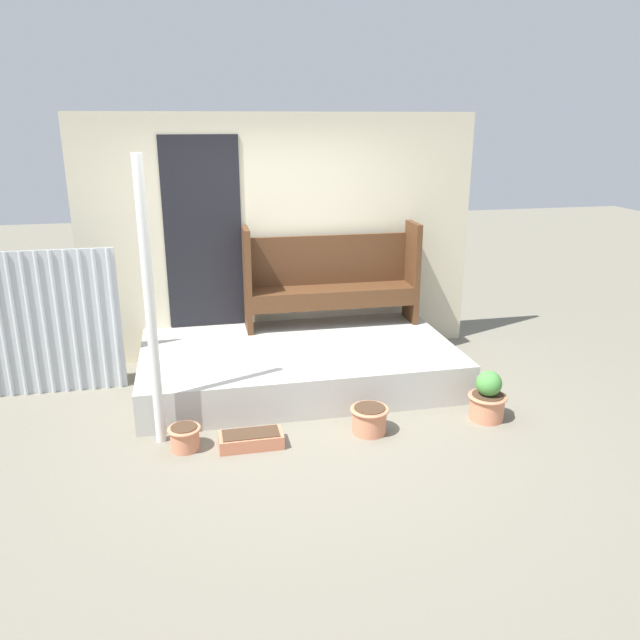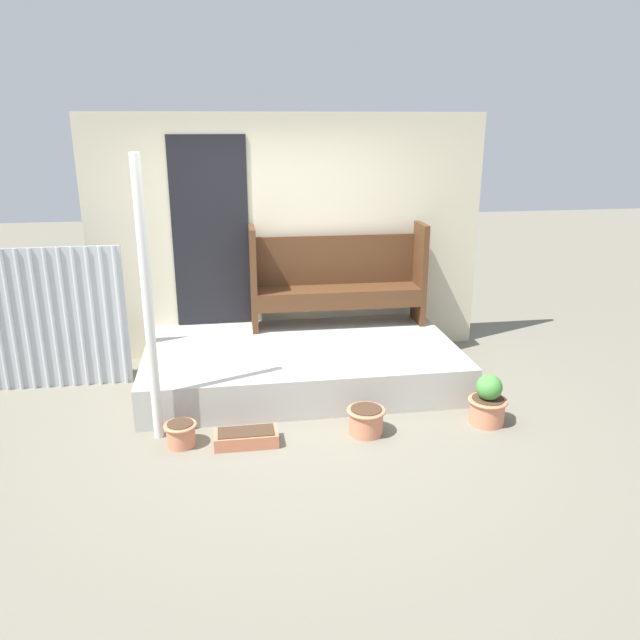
{
  "view_description": "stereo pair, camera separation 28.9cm",
  "coord_description": "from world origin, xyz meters",
  "px_view_note": "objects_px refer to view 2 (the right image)",
  "views": [
    {
      "loc": [
        -0.82,
        -4.85,
        2.53
      ],
      "look_at": [
        0.29,
        0.31,
        0.82
      ],
      "focal_mm": 35.0,
      "sensor_mm": 36.0,
      "label": 1
    },
    {
      "loc": [
        -0.53,
        -4.91,
        2.53
      ],
      "look_at": [
        0.29,
        0.31,
        0.82
      ],
      "focal_mm": 35.0,
      "sensor_mm": 36.0,
      "label": 2
    }
  ],
  "objects_px": {
    "flower_pot_middle": "(366,420)",
    "planter_box_rect": "(246,438)",
    "bench": "(337,276)",
    "flower_pot_left": "(181,433)",
    "support_post": "(148,304)",
    "flower_pot_right": "(488,402)"
  },
  "relations": [
    {
      "from": "flower_pot_middle",
      "to": "planter_box_rect",
      "type": "height_order",
      "value": "flower_pot_middle"
    },
    {
      "from": "bench",
      "to": "flower_pot_left",
      "type": "relative_size",
      "value": 7.04
    },
    {
      "from": "bench",
      "to": "flower_pot_left",
      "type": "xyz_separation_m",
      "value": [
        -1.61,
        -1.81,
        -0.8
      ]
    },
    {
      "from": "support_post",
      "to": "flower_pot_middle",
      "type": "height_order",
      "value": "support_post"
    },
    {
      "from": "bench",
      "to": "flower_pot_middle",
      "type": "distance_m",
      "value": 2.0
    },
    {
      "from": "planter_box_rect",
      "to": "support_post",
      "type": "bearing_deg",
      "value": 160.8
    },
    {
      "from": "planter_box_rect",
      "to": "flower_pot_middle",
      "type": "bearing_deg",
      "value": 1.73
    },
    {
      "from": "support_post",
      "to": "flower_pot_right",
      "type": "bearing_deg",
      "value": -4.04
    },
    {
      "from": "bench",
      "to": "planter_box_rect",
      "type": "xyz_separation_m",
      "value": [
        -1.09,
        -1.87,
        -0.85
      ]
    },
    {
      "from": "bench",
      "to": "support_post",
      "type": "bearing_deg",
      "value": -137.13
    },
    {
      "from": "flower_pot_left",
      "to": "flower_pot_right",
      "type": "xyz_separation_m",
      "value": [
        2.61,
        -0.01,
        0.09
      ]
    },
    {
      "from": "support_post",
      "to": "flower_pot_middle",
      "type": "relative_size",
      "value": 7.01
    },
    {
      "from": "flower_pot_left",
      "to": "flower_pot_middle",
      "type": "bearing_deg",
      "value": -1.32
    },
    {
      "from": "bench",
      "to": "flower_pot_right",
      "type": "bearing_deg",
      "value": -60.49
    },
    {
      "from": "flower_pot_middle",
      "to": "flower_pot_right",
      "type": "xyz_separation_m",
      "value": [
        1.08,
        0.02,
        0.07
      ]
    },
    {
      "from": "flower_pot_right",
      "to": "support_post",
      "type": "bearing_deg",
      "value": 175.96
    },
    {
      "from": "support_post",
      "to": "flower_pot_right",
      "type": "relative_size",
      "value": 5.12
    },
    {
      "from": "support_post",
      "to": "flower_pot_middle",
      "type": "distance_m",
      "value": 2.01
    },
    {
      "from": "flower_pot_left",
      "to": "flower_pot_right",
      "type": "bearing_deg",
      "value": -0.32
    },
    {
      "from": "flower_pot_right",
      "to": "flower_pot_left",
      "type": "bearing_deg",
      "value": 179.68
    },
    {
      "from": "flower_pot_left",
      "to": "flower_pot_right",
      "type": "height_order",
      "value": "flower_pot_right"
    },
    {
      "from": "bench",
      "to": "flower_pot_left",
      "type": "height_order",
      "value": "bench"
    }
  ]
}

